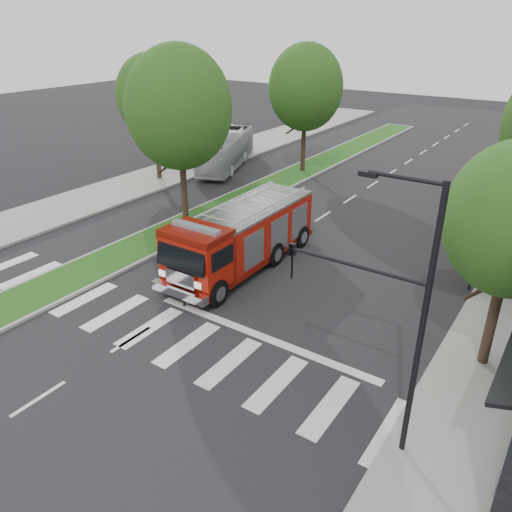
{
  "coord_description": "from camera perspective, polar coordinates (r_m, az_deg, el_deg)",
  "views": [
    {
      "loc": [
        12.95,
        -14.45,
        11.16
      ],
      "look_at": [
        1.9,
        1.78,
        1.8
      ],
      "focal_mm": 35.0,
      "sensor_mm": 36.0,
      "label": 1
    }
  ],
  "objects": [
    {
      "name": "ground",
      "position": [
        22.39,
        -6.61,
        -4.6
      ],
      "size": [
        140.0,
        140.0,
        0.0
      ],
      "primitive_type": "plane",
      "color": "black",
      "rests_on": "ground"
    },
    {
      "name": "sidewalk_left",
      "position": [
        38.4,
        -13.58,
        7.99
      ],
      "size": [
        5.0,
        80.0,
        0.15
      ],
      "primitive_type": "cube",
      "color": "gray",
      "rests_on": "ground"
    },
    {
      "name": "median",
      "position": [
        39.18,
        3.85,
        9.0
      ],
      "size": [
        3.0,
        50.0,
        0.15
      ],
      "color": "gray",
      "rests_on": "ground"
    },
    {
      "name": "tree_median_near",
      "position": [
        28.22,
        -8.82,
        16.34
      ],
      "size": [
        5.8,
        5.8,
        10.16
      ],
      "color": "black",
      "rests_on": "ground"
    },
    {
      "name": "tree_median_far",
      "position": [
        39.6,
        5.7,
        18.6
      ],
      "size": [
        5.6,
        5.6,
        9.72
      ],
      "color": "black",
      "rests_on": "ground"
    },
    {
      "name": "tree_left_mid",
      "position": [
        38.09,
        -11.73,
        17.45
      ],
      "size": [
        5.2,
        5.2,
        9.16
      ],
      "color": "black",
      "rests_on": "ground"
    },
    {
      "name": "streetlight_right_near",
      "position": [
        13.16,
        15.07,
        -5.05
      ],
      "size": [
        4.08,
        0.22,
        8.0
      ],
      "color": "black",
      "rests_on": "ground"
    },
    {
      "name": "fire_engine",
      "position": [
        24.25,
        -1.6,
        2.22
      ],
      "size": [
        2.98,
        9.54,
        3.3
      ],
      "rotation": [
        0.0,
        0.0,
        0.01
      ],
      "color": "#650C05",
      "rests_on": "ground"
    },
    {
      "name": "city_bus",
      "position": [
        41.98,
        -3.4,
        12.0
      ],
      "size": [
        6.01,
        10.2,
        2.8
      ],
      "primitive_type": "imported",
      "rotation": [
        0.0,
        0.0,
        0.39
      ],
      "color": "#ABACB0",
      "rests_on": "ground"
    }
  ]
}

